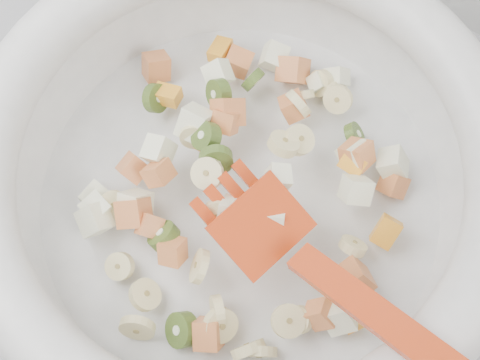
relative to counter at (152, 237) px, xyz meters
The scene contains 2 objects.
counter is the anchor object (origin of this frame).
mixing_bowl 0.55m from the counter, ahead, with size 0.50×0.43×0.16m.
Camera 1 is at (0.32, 1.28, 1.44)m, focal length 50.00 mm.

